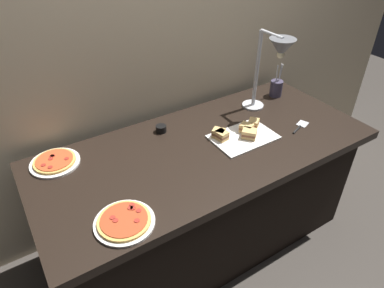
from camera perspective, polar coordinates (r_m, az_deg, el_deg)
ground_plane at (r=2.43m, az=1.96°, el=-15.05°), size 8.00×8.00×0.00m
back_wall at (r=2.09m, az=-5.35°, el=16.49°), size 4.40×0.04×2.40m
buffet_table at (r=2.15m, az=2.17°, el=-8.49°), size 1.90×0.84×0.76m
heat_lamp at (r=2.07m, az=13.78°, el=14.12°), size 0.15×0.32×0.51m
pizza_plate_front at (r=1.50m, az=-11.16°, el=-12.49°), size 0.26×0.26×0.03m
pizza_plate_center at (r=1.91m, az=-21.81°, el=-2.77°), size 0.25×0.25×0.03m
sandwich_platter at (r=1.99m, az=8.12°, el=1.70°), size 0.36×0.25×0.06m
sauce_cup_near at (r=2.02m, az=-5.15°, el=2.59°), size 0.06×0.06×0.04m
utensil_holder at (r=2.46m, az=13.80°, el=9.03°), size 0.08×0.08×0.23m
serving_spatula at (r=2.16m, az=17.47°, el=2.77°), size 0.17×0.09×0.01m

